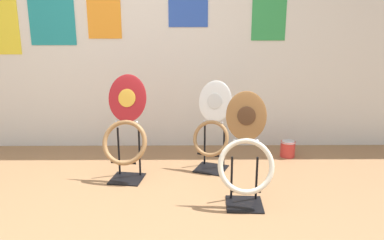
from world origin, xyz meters
The scene contains 5 objects.
wall_back centered at (0.00, 1.96, 1.30)m, with size 8.00×0.07×2.60m.
toilet_seat_display_crimson_swirl centered at (0.03, 1.00, 0.43)m, with size 0.43×0.36×0.93m.
toilet_seat_display_woodgrain centered at (1.02, 0.49, 0.39)m, with size 0.44×0.31×0.88m.
toilet_seat_display_white_plain centered at (0.81, 1.24, 0.41)m, with size 0.41×0.39×0.85m.
paint_can centered at (1.63, 1.56, 0.09)m, with size 0.16×0.16×0.17m.
Camera 1 is at (0.59, -2.16, 1.38)m, focal length 35.00 mm.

